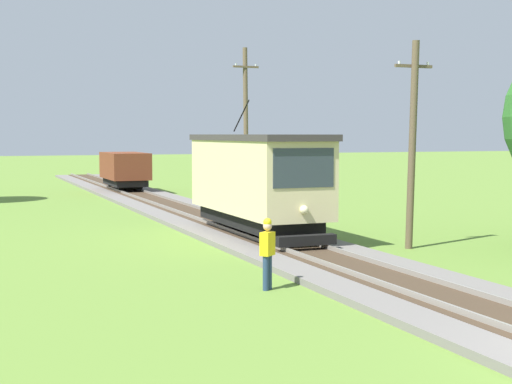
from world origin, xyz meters
TOP-DOWN VIEW (x-y plane):
  - red_tram at (0.00, 16.45)m, footprint 2.60×8.54m
  - freight_car at (0.00, 39.86)m, footprint 2.40×5.20m
  - utility_pole_near_tram at (3.88, 12.29)m, footprint 1.40×0.48m
  - utility_pole_mid at (3.88, 27.77)m, footprint 1.40×0.50m
  - track_worker at (-3.10, 7.95)m, footprint 0.45×0.43m

SIDE VIEW (x-z plane):
  - track_worker at x=-3.10m, z-range 0.09..1.88m
  - freight_car at x=0.00m, z-range 0.40..2.71m
  - red_tram at x=0.00m, z-range -0.20..4.59m
  - utility_pole_near_tram at x=3.88m, z-range 0.10..6.98m
  - utility_pole_mid at x=3.88m, z-range 0.10..8.41m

